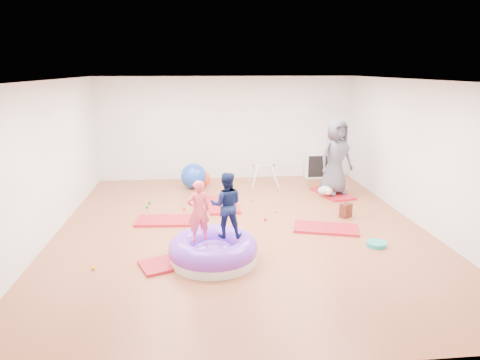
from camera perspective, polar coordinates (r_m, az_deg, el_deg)
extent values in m
cube|color=#9A5532|center=(8.30, 0.21, -6.54)|extent=(7.00, 8.00, 0.01)
cube|color=silver|center=(7.74, 0.23, 13.15)|extent=(7.00, 8.00, 0.01)
cube|color=silver|center=(11.83, -1.83, 6.89)|extent=(7.00, 0.01, 2.80)
cube|color=silver|center=(4.11, 6.17, -8.43)|extent=(7.00, 0.01, 2.80)
cube|color=silver|center=(8.31, -24.57, 2.19)|extent=(0.01, 8.00, 2.80)
cube|color=silver|center=(8.97, 23.09, 3.18)|extent=(0.01, 8.00, 2.80)
cube|color=red|center=(7.01, -8.43, -10.69)|extent=(1.26, 0.95, 0.05)
cube|color=red|center=(8.79, -9.53, -5.34)|extent=(1.33, 0.73, 0.05)
cube|color=red|center=(9.67, -2.39, -3.27)|extent=(0.74, 1.36, 0.06)
cube|color=red|center=(8.43, 11.41, -6.33)|extent=(1.34, 0.93, 0.05)
cube|color=red|center=(10.74, 12.18, -1.76)|extent=(0.88, 1.32, 0.05)
cylinder|color=silver|center=(6.99, -3.58, -10.11)|extent=(1.39, 1.39, 0.16)
torus|color=purple|center=(6.93, -3.60, -9.02)|extent=(1.43, 1.43, 0.38)
ellipsoid|color=purple|center=(6.97, -3.59, -9.69)|extent=(0.76, 0.76, 0.34)
imported|color=#FF505F|center=(6.68, -5.58, -3.71)|extent=(0.42, 0.34, 0.99)
imported|color=#101E4B|center=(6.80, -1.83, -2.95)|extent=(0.55, 0.45, 1.07)
imported|color=#4B4B57|center=(10.48, 12.65, 3.02)|extent=(1.03, 0.85, 1.80)
ellipsoid|color=#ACC2D8|center=(10.47, 11.39, -1.37)|extent=(0.40, 0.26, 0.23)
sphere|color=beige|center=(10.29, 11.70, -1.50)|extent=(0.19, 0.19, 0.19)
sphere|color=#148423|center=(9.70, -12.32, -3.52)|extent=(0.07, 0.07, 0.07)
sphere|color=red|center=(9.43, -7.49, -3.82)|extent=(0.07, 0.07, 0.07)
sphere|color=#148423|center=(9.98, -11.98, -2.98)|extent=(0.07, 0.07, 0.07)
sphere|color=#148423|center=(7.21, -2.52, -9.70)|extent=(0.07, 0.07, 0.07)
sphere|color=red|center=(8.75, 3.38, -5.21)|extent=(0.07, 0.07, 0.07)
sphere|color=yellow|center=(7.08, -18.97, -11.02)|extent=(0.07, 0.07, 0.07)
sphere|color=yellow|center=(10.01, 1.57, -2.59)|extent=(0.07, 0.07, 0.07)
sphere|color=yellow|center=(9.25, 4.78, -4.12)|extent=(0.07, 0.07, 0.07)
sphere|color=#148423|center=(7.33, -0.35, -9.26)|extent=(0.07, 0.07, 0.07)
sphere|color=#1D45B0|center=(11.04, -6.23, 0.53)|extent=(0.65, 0.65, 0.65)
sphere|color=#D44221|center=(11.24, -5.00, 0.20)|extent=(0.41, 0.41, 0.41)
cylinder|color=white|center=(11.02, 2.04, 0.45)|extent=(0.21, 0.21, 0.56)
cylinder|color=white|center=(11.47, 1.71, 1.03)|extent=(0.21, 0.21, 0.56)
cylinder|color=white|center=(11.10, 4.69, 0.51)|extent=(0.21, 0.21, 0.56)
cylinder|color=white|center=(11.55, 4.26, 1.09)|extent=(0.21, 0.21, 0.56)
cylinder|color=white|center=(11.23, 3.19, 1.98)|extent=(0.54, 0.03, 0.03)
sphere|color=red|center=(11.19, 1.83, 1.95)|extent=(0.06, 0.06, 0.06)
sphere|color=#1D45B0|center=(11.27, 4.55, 2.00)|extent=(0.06, 0.06, 0.06)
cube|color=white|center=(12.27, 10.26, 1.96)|extent=(0.70, 0.34, 0.70)
cube|color=black|center=(12.12, 10.47, 1.79)|extent=(0.60, 0.02, 0.60)
cube|color=white|center=(12.22, 10.33, 1.91)|extent=(0.02, 0.24, 0.62)
cube|color=white|center=(12.22, 10.33, 1.91)|extent=(0.62, 0.24, 0.02)
cylinder|color=teal|center=(7.89, 17.74, -8.15)|extent=(0.34, 0.34, 0.08)
cube|color=brown|center=(9.16, 13.94, -3.96)|extent=(0.30, 0.28, 0.29)
cylinder|color=yellow|center=(7.48, -9.05, -9.08)|extent=(0.18, 0.18, 0.03)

